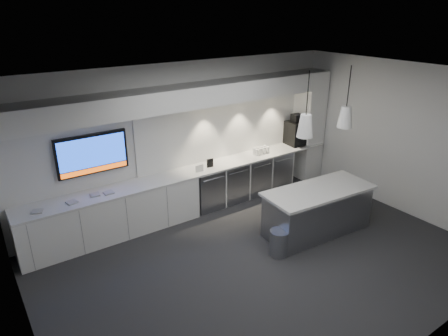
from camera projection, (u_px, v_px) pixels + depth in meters
floor at (263, 260)px, 6.70m from camera, size 7.00×7.00×0.00m
ceiling at (270, 80)px, 5.57m from camera, size 7.00×7.00×0.00m
wall_back at (186, 137)px, 8.04m from camera, size 7.00×0.00×7.00m
wall_front at (419, 256)px, 4.23m from camera, size 7.00×0.00×7.00m
wall_left at (17, 252)px, 4.29m from camera, size 0.00×7.00×7.00m
wall_right at (400, 139)px, 7.98m from camera, size 0.00×7.00×7.00m
back_counter at (195, 171)px, 8.02m from camera, size 6.80×0.65×0.04m
left_base_cabinets at (113, 215)px, 7.27m from camera, size 3.30×0.63×0.86m
fridge_unit_a at (206, 188)px, 8.33m from camera, size 0.60×0.61×0.85m
fridge_unit_b at (230, 181)px, 8.66m from camera, size 0.60×0.61×0.85m
fridge_unit_c at (253, 175)px, 8.99m from camera, size 0.60×0.61×0.85m
fridge_unit_d at (274, 169)px, 9.32m from camera, size 0.60×0.61×0.85m
backsplash at (234, 126)px, 8.64m from camera, size 4.60×0.03×1.30m
soffit at (192, 96)px, 7.47m from camera, size 6.90×0.60×0.40m
column at (309, 125)px, 9.57m from camera, size 0.55×0.55×2.60m
wall_tv at (92, 154)px, 6.98m from camera, size 1.25×0.07×0.72m
island at (317, 210)px, 7.39m from camera, size 2.14×1.05×0.88m
bin at (279, 243)px, 6.77m from camera, size 0.43×0.43×0.46m
coffee_machine at (296, 132)px, 9.40m from camera, size 0.45×0.61×0.73m
sign_black at (210, 163)px, 8.13m from camera, size 0.14×0.03×0.18m
sign_white at (199, 168)px, 7.92m from camera, size 0.18×0.03×0.14m
cup_cluster at (261, 151)px, 8.87m from camera, size 0.38×0.18×0.15m
tray_a at (37, 211)px, 6.38m from camera, size 0.20×0.20×0.02m
tray_b at (72, 202)px, 6.68m from camera, size 0.19×0.19×0.02m
tray_c at (95, 195)px, 6.94m from camera, size 0.18×0.18×0.02m
tray_d at (109, 193)px, 7.02m from camera, size 0.16×0.16×0.02m
pendant_left at (305, 126)px, 6.49m from camera, size 0.27×0.27×1.08m
pendant_right at (345, 117)px, 7.01m from camera, size 0.27×0.27×1.08m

